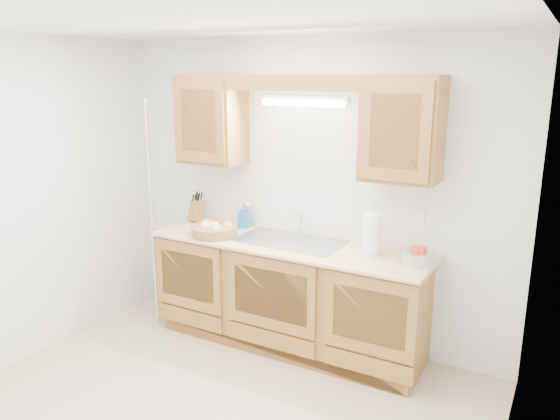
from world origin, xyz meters
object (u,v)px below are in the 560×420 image
Objects in this scene: fruit_basket at (215,229)px; apple_bowl at (418,255)px; paper_towel at (372,234)px; knife_block at (197,210)px.

apple_bowl reaches higher than fruit_basket.
fruit_basket is 1.10× the size of paper_towel.
fruit_basket is at bearing -175.05° from apple_bowl.
apple_bowl is (2.06, -0.14, -0.04)m from knife_block.
fruit_basket is 0.50m from knife_block.
fruit_basket is 1.31m from paper_towel.
apple_bowl is at bearing 4.95° from fruit_basket.
paper_towel is at bearing 15.32° from knife_block.
knife_block is at bearing 175.99° from apple_bowl.
paper_towel is (1.29, 0.20, 0.10)m from fruit_basket.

